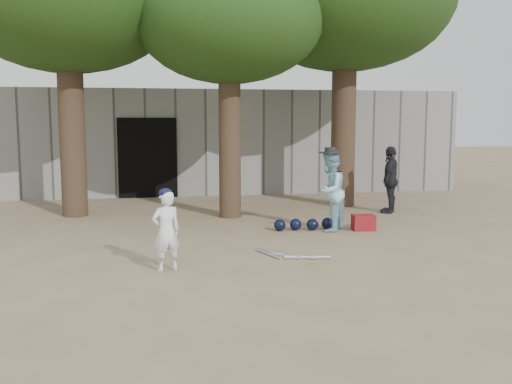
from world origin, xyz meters
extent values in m
plane|color=#937C5E|center=(0.00, 0.00, 0.00)|extent=(70.00, 70.00, 0.00)
imported|color=white|center=(-0.90, -0.18, 0.57)|extent=(0.48, 0.39, 1.15)
imported|color=#95CDE7|center=(2.27, 2.26, 0.77)|extent=(0.92, 0.95, 1.55)
imported|color=black|center=(4.31, 4.10, 0.77)|extent=(0.84, 0.95, 1.54)
cube|color=maroon|center=(2.95, 2.20, 0.15)|extent=(0.45, 0.36, 0.30)
cube|color=gray|center=(0.00, 8.00, 1.50)|extent=(16.00, 0.35, 3.00)
cube|color=black|center=(-1.20, 7.80, 1.10)|extent=(1.60, 0.08, 2.20)
cube|color=slate|center=(0.00, 10.50, 1.50)|extent=(16.00, 5.00, 3.00)
sphere|color=black|center=(1.33, 2.41, 0.12)|extent=(0.23, 0.23, 0.23)
sphere|color=black|center=(1.65, 2.43, 0.12)|extent=(0.23, 0.23, 0.23)
sphere|color=black|center=(1.97, 2.36, 0.12)|extent=(0.23, 0.23, 0.23)
sphere|color=black|center=(2.29, 2.42, 0.12)|extent=(0.23, 0.23, 0.23)
cylinder|color=silver|center=(0.71, 0.50, 0.03)|extent=(0.30, 0.69, 0.06)
cylinder|color=silver|center=(0.89, 0.38, 0.03)|extent=(0.52, 0.58, 0.06)
cylinder|color=silver|center=(1.07, 0.26, 0.03)|extent=(0.63, 0.45, 0.06)
cylinder|color=silver|center=(1.25, 0.14, 0.03)|extent=(0.72, 0.19, 0.06)
cylinder|color=brown|center=(-2.80, 5.00, 2.75)|extent=(0.56, 0.56, 5.50)
ellipsoid|color=#284C19|center=(-2.80, 5.00, 4.70)|extent=(4.80, 4.80, 3.12)
cylinder|color=brown|center=(0.60, 4.20, 2.50)|extent=(0.48, 0.48, 5.00)
ellipsoid|color=#284C19|center=(0.60, 4.20, 4.20)|extent=(4.00, 4.00, 2.60)
cylinder|color=brown|center=(3.60, 5.40, 2.90)|extent=(0.60, 0.60, 5.80)
ellipsoid|color=#284C19|center=(3.60, 5.40, 5.00)|extent=(5.20, 5.20, 3.38)
camera|label=1|loc=(-1.07, -8.16, 2.12)|focal=40.00mm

